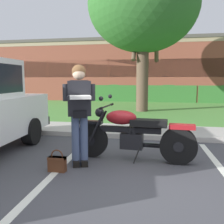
{
  "coord_description": "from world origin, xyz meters",
  "views": [
    {
      "loc": [
        0.44,
        -3.6,
        1.46
      ],
      "look_at": [
        -0.52,
        1.15,
        0.85
      ],
      "focal_mm": 41.42,
      "sensor_mm": 36.0,
      "label": 1
    }
  ],
  "objects": [
    {
      "name": "grass_lawn",
      "position": [
        0.0,
        8.52,
        0.03
      ],
      "size": [
        60.0,
        8.48,
        0.06
      ],
      "primitive_type": "cube",
      "color": "#518E3D",
      "rests_on": "ground"
    },
    {
      "name": "ground_plane",
      "position": [
        0.0,
        0.0,
        0.0
      ],
      "size": [
        140.0,
        140.0,
        0.0
      ],
      "primitive_type": "plane",
      "color": "#424247"
    },
    {
      "name": "concrete_walk",
      "position": [
        0.0,
        3.53,
        0.04
      ],
      "size": [
        60.0,
        1.5,
        0.08
      ],
      "primitive_type": "cube",
      "color": "#B7B2A8",
      "rests_on": "ground"
    },
    {
      "name": "rider_person",
      "position": [
        -0.94,
        0.48,
        1.01
      ],
      "size": [
        0.56,
        0.66,
        1.7
      ],
      "color": "black",
      "rests_on": "ground"
    },
    {
      "name": "curb_strip",
      "position": [
        0.0,
        2.68,
        0.06
      ],
      "size": [
        60.0,
        0.2,
        0.12
      ],
      "primitive_type": "cube",
      "color": "#B7B2A8",
      "rests_on": "ground"
    },
    {
      "name": "brick_building",
      "position": [
        1.13,
        18.2,
        2.06
      ],
      "size": [
        24.84,
        11.14,
        4.12
      ],
      "color": "brown",
      "rests_on": "ground"
    },
    {
      "name": "shade_tree",
      "position": [
        -0.51,
        7.89,
        4.59
      ],
      "size": [
        4.73,
        4.73,
        6.63
      ],
      "color": "brown",
      "rests_on": "ground"
    },
    {
      "name": "stall_stripe_0",
      "position": [
        -1.23,
        0.2,
        0.0
      ],
      "size": [
        0.37,
        4.4,
        0.01
      ],
      "primitive_type": "cube",
      "rotation": [
        0.0,
        0.0,
        0.06
      ],
      "color": "silver",
      "rests_on": "ground"
    },
    {
      "name": "hedge_center_left",
      "position": [
        0.71,
        13.1,
        0.65
      ],
      "size": [
        3.33,
        0.9,
        1.24
      ],
      "color": "#336B2D",
      "rests_on": "ground"
    },
    {
      "name": "hedge_left",
      "position": [
        -2.73,
        13.1,
        0.65
      ],
      "size": [
        2.91,
        0.9,
        1.24
      ],
      "color": "#336B2D",
      "rests_on": "ground"
    },
    {
      "name": "motorcycle",
      "position": [
        -0.0,
        0.95,
        0.48
      ],
      "size": [
        2.24,
        0.82,
        1.18
      ],
      "color": "black",
      "rests_on": "ground"
    },
    {
      "name": "handbag",
      "position": [
        -1.21,
        0.13,
        0.14
      ],
      "size": [
        0.28,
        0.13,
        0.36
      ],
      "color": "#562D19",
      "rests_on": "ground"
    }
  ]
}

